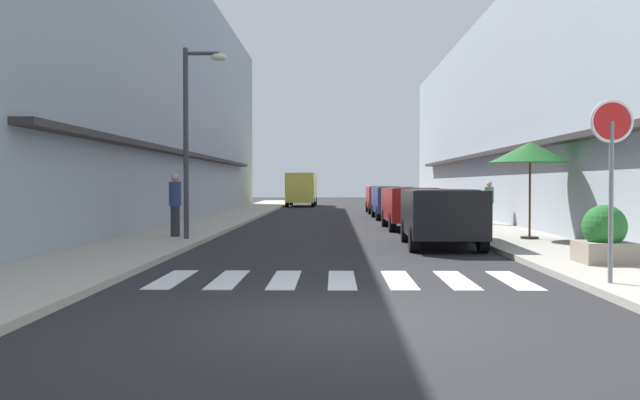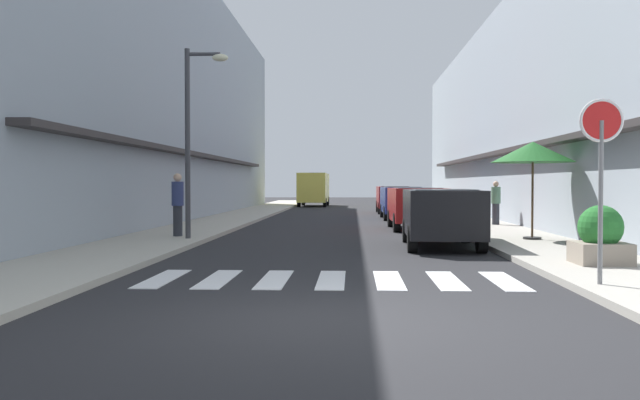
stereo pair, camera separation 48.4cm
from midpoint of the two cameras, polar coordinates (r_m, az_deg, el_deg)
The scene contains 17 objects.
ground_plane at distance 26.66m, azimuth 2.58°, elevation -2.05°, with size 103.46×103.46×0.00m, color #232326.
sidewalk_left at distance 27.13m, azimuth -7.97°, elevation -1.88°, with size 2.67×65.84×0.12m, color #ADA899.
sidewalk_right at distance 27.09m, azimuth 13.15°, elevation -1.91°, with size 2.67×65.84×0.12m, color #9E998E.
building_row_left at distance 29.60m, azimuth -14.90°, elevation 8.88°, with size 5.50×44.32×10.97m.
building_row_right at distance 29.42m, azimuth 20.13°, elevation 6.89°, with size 5.50×44.32×8.93m.
crosswalk at distance 11.16m, azimuth 2.24°, elevation -6.85°, with size 6.15×2.20×0.01m.
parked_car_near at distance 17.06m, azimuth 11.15°, elevation -0.93°, with size 1.93×4.27×1.47m.
parked_car_mid at distance 23.54m, azimuth 8.85°, elevation -0.28°, with size 1.85×4.25×1.47m.
parked_car_far at distance 30.40m, azimuth 7.48°, elevation 0.10°, with size 1.85×4.46×1.47m.
parked_car_distant at distance 36.46m, azimuth 6.71°, elevation 0.32°, with size 1.82×3.99×1.47m.
delivery_van at distance 47.45m, azimuth -0.25°, elevation 1.16°, with size 2.07×5.43×2.37m.
round_street_sign at distance 10.76m, azimuth 24.16°, elevation 4.55°, with size 0.65×0.07×2.74m.
street_lamp at distance 18.40m, azimuth -9.95°, elevation 6.59°, with size 1.19×0.28×5.14m.
cafe_umbrella at distance 18.75m, azimuth 18.48°, elevation 3.88°, with size 2.20×2.20×2.61m.
planter_corner at distance 13.48m, azimuth 23.86°, elevation -2.94°, with size 0.94×0.94×1.09m.
pedestrian_walking_near at distance 25.05m, azimuth 15.37°, elevation -0.16°, with size 0.34×0.34×1.58m.
pedestrian_walking_far at distance 19.22m, azimuth -11.40°, elevation -0.24°, with size 0.34×0.34×1.78m.
Camera 2 is at (0.35, -7.79, 1.61)m, focal length 37.34 mm.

